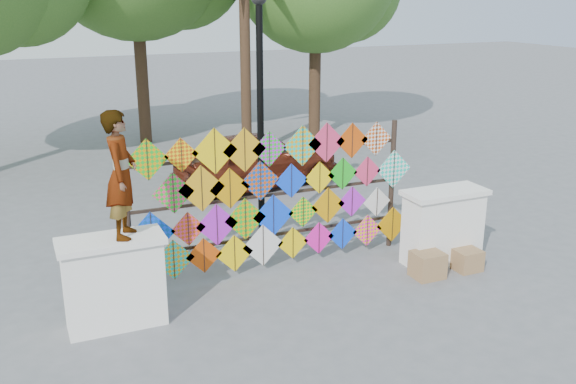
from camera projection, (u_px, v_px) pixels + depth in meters
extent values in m
plane|color=slate|center=(290.00, 285.00, 10.06)|extent=(80.00, 80.00, 0.00)
cube|color=white|center=(114.00, 285.00, 8.68)|extent=(1.30, 0.55, 1.20)
cube|color=white|center=(110.00, 241.00, 8.49)|extent=(1.40, 0.65, 0.08)
cube|color=white|center=(443.00, 229.00, 10.74)|extent=(1.30, 0.55, 1.20)
cube|color=white|center=(445.00, 192.00, 10.55)|extent=(1.40, 0.65, 0.08)
cylinder|color=black|center=(128.00, 220.00, 9.54)|extent=(0.09, 0.09, 2.30)
cylinder|color=black|center=(392.00, 185.00, 11.30)|extent=(0.09, 0.09, 2.30)
cube|color=black|center=(271.00, 235.00, 10.60)|extent=(4.60, 0.04, 0.04)
cube|color=black|center=(271.00, 195.00, 10.39)|extent=(4.60, 0.04, 0.04)
cube|color=black|center=(270.00, 153.00, 10.18)|extent=(4.60, 0.04, 0.04)
cube|color=#16BA1B|center=(147.00, 160.00, 9.35)|extent=(0.63, 0.01, 0.63)
cube|color=black|center=(147.00, 160.00, 9.34)|extent=(0.01, 0.01, 0.62)
cube|color=yellow|center=(181.00, 155.00, 9.54)|extent=(0.53, 0.01, 0.53)
cube|color=black|center=(181.00, 155.00, 9.53)|extent=(0.01, 0.01, 0.52)
cube|color=yellow|center=(215.00, 151.00, 9.73)|extent=(0.73, 0.01, 0.73)
cube|color=black|center=(215.00, 151.00, 9.72)|extent=(0.01, 0.01, 0.71)
cube|color=orange|center=(245.00, 150.00, 9.93)|extent=(0.71, 0.01, 0.71)
cube|color=black|center=(245.00, 150.00, 9.92)|extent=(0.01, 0.01, 0.70)
cube|color=#B81CD8|center=(269.00, 149.00, 10.09)|extent=(0.58, 0.01, 0.58)
cube|color=black|center=(270.00, 149.00, 10.08)|extent=(0.01, 0.01, 0.57)
cube|color=#0CCAAC|center=(303.00, 146.00, 10.31)|extent=(0.68, 0.01, 0.68)
cube|color=black|center=(303.00, 146.00, 10.30)|extent=(0.01, 0.01, 0.67)
cube|color=#DF3060|center=(327.00, 143.00, 10.47)|extent=(0.67, 0.01, 0.67)
cube|color=black|center=(327.00, 143.00, 10.46)|extent=(0.01, 0.01, 0.66)
cube|color=#CC4409|center=(352.00, 141.00, 10.66)|extent=(0.60, 0.01, 0.60)
cube|color=black|center=(352.00, 141.00, 10.65)|extent=(0.01, 0.01, 0.59)
cube|color=#CC4409|center=(376.00, 139.00, 10.84)|extent=(0.58, 0.01, 0.58)
cube|color=black|center=(377.00, 139.00, 10.83)|extent=(0.01, 0.01, 0.57)
cube|color=#DF3060|center=(173.00, 193.00, 9.61)|extent=(0.65, 0.01, 0.65)
cube|color=black|center=(174.00, 193.00, 9.60)|extent=(0.01, 0.01, 0.64)
cube|color=orange|center=(202.00, 189.00, 9.77)|extent=(0.74, 0.01, 0.74)
cube|color=black|center=(202.00, 189.00, 9.76)|extent=(0.01, 0.01, 0.73)
cube|color=orange|center=(230.00, 188.00, 9.96)|extent=(0.66, 0.01, 0.66)
cube|color=black|center=(230.00, 189.00, 9.95)|extent=(0.01, 0.01, 0.65)
cube|color=#CC4409|center=(260.00, 181.00, 10.14)|extent=(0.66, 0.01, 0.66)
cube|color=black|center=(261.00, 181.00, 10.13)|extent=(0.01, 0.01, 0.65)
cube|color=#0B42FF|center=(291.00, 181.00, 10.36)|extent=(0.58, 0.01, 0.58)
cube|color=black|center=(292.00, 181.00, 10.35)|extent=(0.01, 0.01, 0.57)
cube|color=yellow|center=(320.00, 178.00, 10.56)|extent=(0.55, 0.01, 0.55)
cube|color=black|center=(320.00, 178.00, 10.55)|extent=(0.01, 0.01, 0.54)
cube|color=#16BA1B|center=(343.00, 174.00, 10.71)|extent=(0.56, 0.01, 0.56)
cube|color=black|center=(343.00, 174.00, 10.70)|extent=(0.01, 0.01, 0.55)
cube|color=#DF3060|center=(367.00, 171.00, 10.90)|extent=(0.53, 0.01, 0.53)
cube|color=black|center=(368.00, 172.00, 10.89)|extent=(0.01, 0.01, 0.52)
cube|color=#0CCAAC|center=(394.00, 169.00, 11.10)|extent=(0.68, 0.01, 0.68)
cube|color=black|center=(394.00, 169.00, 11.09)|extent=(0.01, 0.01, 0.67)
cube|color=#073FA6|center=(151.00, 235.00, 9.61)|extent=(0.73, 0.01, 0.73)
cube|color=black|center=(152.00, 235.00, 9.60)|extent=(0.01, 0.01, 0.72)
cube|color=#DF3060|center=(188.00, 229.00, 9.82)|extent=(0.55, 0.01, 0.55)
cube|color=black|center=(189.00, 229.00, 9.81)|extent=(0.01, 0.01, 0.54)
cube|color=#B81CD8|center=(217.00, 225.00, 10.00)|extent=(0.69, 0.01, 0.69)
cube|color=black|center=(217.00, 225.00, 9.99)|extent=(0.01, 0.01, 0.68)
cube|color=#16BA1B|center=(245.00, 219.00, 10.17)|extent=(0.70, 0.01, 0.70)
cube|color=black|center=(246.00, 219.00, 10.16)|extent=(0.01, 0.01, 0.68)
cube|color=#0B42FF|center=(273.00, 216.00, 10.36)|extent=(0.71, 0.01, 0.71)
cube|color=black|center=(274.00, 216.00, 10.35)|extent=(0.01, 0.01, 0.70)
cube|color=yellow|center=(303.00, 212.00, 10.56)|extent=(0.53, 0.01, 0.53)
cube|color=black|center=(303.00, 212.00, 10.55)|extent=(0.01, 0.01, 0.53)
cube|color=orange|center=(328.00, 205.00, 10.72)|extent=(0.63, 0.01, 0.63)
cube|color=black|center=(328.00, 206.00, 10.71)|extent=(0.01, 0.01, 0.62)
cube|color=#B81CD8|center=(352.00, 202.00, 10.89)|extent=(0.54, 0.01, 0.54)
cube|color=black|center=(352.00, 202.00, 10.88)|extent=(0.01, 0.01, 0.53)
cube|color=silver|center=(377.00, 202.00, 11.10)|extent=(0.53, 0.01, 0.53)
cube|color=black|center=(377.00, 202.00, 11.09)|extent=(0.01, 0.01, 0.52)
cube|color=orange|center=(174.00, 260.00, 9.82)|extent=(0.66, 0.01, 0.66)
cube|color=black|center=(174.00, 260.00, 9.81)|extent=(0.01, 0.01, 0.65)
cube|color=#CC4409|center=(204.00, 255.00, 10.01)|extent=(0.59, 0.01, 0.59)
cube|color=black|center=(204.00, 256.00, 10.00)|extent=(0.01, 0.01, 0.58)
cube|color=yellow|center=(235.00, 253.00, 10.22)|extent=(0.63, 0.01, 0.63)
cube|color=black|center=(235.00, 254.00, 10.21)|extent=(0.01, 0.01, 0.62)
cube|color=silver|center=(263.00, 245.00, 10.39)|extent=(0.71, 0.01, 0.71)
cube|color=black|center=(263.00, 246.00, 10.37)|extent=(0.01, 0.01, 0.70)
cube|color=yellow|center=(293.00, 243.00, 10.60)|extent=(0.56, 0.01, 0.56)
cube|color=black|center=(293.00, 243.00, 10.59)|extent=(0.01, 0.01, 0.55)
cube|color=#F417A6|center=(319.00, 238.00, 10.78)|extent=(0.57, 0.01, 0.57)
cube|color=black|center=(319.00, 238.00, 10.77)|extent=(0.01, 0.01, 0.56)
cube|color=#0B42FF|center=(343.00, 234.00, 10.95)|extent=(0.56, 0.01, 0.56)
cube|color=black|center=(343.00, 234.00, 10.94)|extent=(0.01, 0.01, 0.55)
cube|color=yellow|center=(367.00, 230.00, 11.14)|extent=(0.58, 0.01, 0.58)
cube|color=black|center=(367.00, 231.00, 11.13)|extent=(0.01, 0.01, 0.57)
cube|color=orange|center=(392.00, 224.00, 11.32)|extent=(0.65, 0.01, 0.65)
cube|color=black|center=(393.00, 224.00, 11.31)|extent=(0.01, 0.01, 0.64)
cylinder|color=#492F1F|center=(142.00, 74.00, 19.08)|extent=(0.36, 0.36, 4.12)
cylinder|color=#492F1F|center=(315.00, 81.00, 19.75)|extent=(0.36, 0.36, 3.58)
cylinder|color=#492F1F|center=(245.00, 57.00, 17.09)|extent=(0.28, 0.28, 5.50)
imported|color=#99999E|center=(121.00, 175.00, 8.30)|extent=(0.60, 0.72, 1.70)
imported|color=#5B1E0F|center=(258.00, 159.00, 14.98)|extent=(4.13, 2.22, 1.34)
cylinder|color=black|center=(261.00, 128.00, 11.30)|extent=(0.12, 0.12, 4.20)
cube|color=#A3744F|center=(427.00, 265.00, 10.28)|extent=(0.48, 0.42, 0.42)
cube|color=#A3744F|center=(467.00, 260.00, 10.56)|extent=(0.42, 0.39, 0.35)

